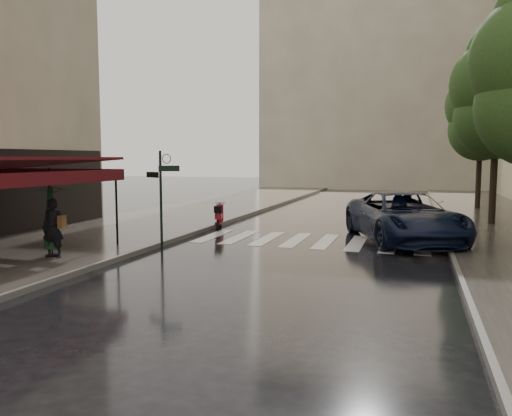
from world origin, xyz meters
The scene contains 14 objects.
ground centered at (0.00, 0.00, 0.00)m, with size 120.00×120.00×0.00m, color black.
sidewalk_near centered at (-4.50, 12.00, 0.06)m, with size 6.00×60.00×0.12m, color #38332D.
sidewalk_far centered at (10.25, 12.00, 0.06)m, with size 5.50×60.00×0.12m, color #38332D.
curb_near centered at (-1.45, 12.00, 0.07)m, with size 0.12×60.00×0.16m, color #595651.
curb_far centered at (7.45, 12.00, 0.07)m, with size 0.12×60.00×0.16m, color #595651.
crosswalk centered at (2.98, 6.00, 0.01)m, with size 7.85×3.20×0.01m.
signpost centered at (-1.19, 3.00, 1.83)m, with size 1.17×0.29×3.10m.
backdrop_building centered at (3.00, 38.00, 10.00)m, with size 22.00×6.00×20.00m, color tan.
tree_mid centered at (9.50, 12.00, 5.59)m, with size 3.80×3.80×8.34m.
tree_far centered at (9.70, 19.00, 5.46)m, with size 3.80×3.80×8.16m.
pedestrian_with_umbrella centered at (-3.12, 0.37, 1.75)m, with size 1.21×1.22×2.45m.
scooter centered at (-1.18, 7.77, 0.47)m, with size 0.68×1.51×1.02m.
parked_car centered at (6.05, 6.87, 0.85)m, with size 2.84×6.15×1.71m, color black.
parasol_back centered at (-3.29, 0.50, 1.45)m, with size 0.46×0.46×2.47m.
Camera 1 is at (6.38, -10.92, 2.87)m, focal length 35.00 mm.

